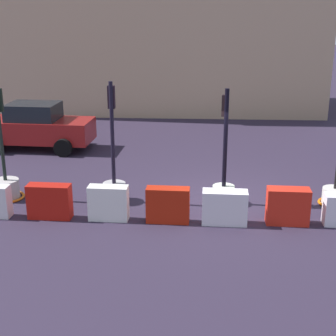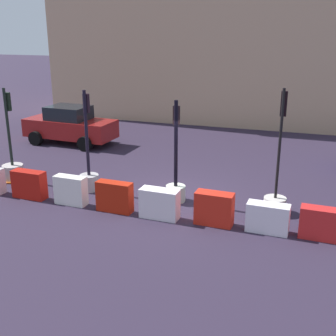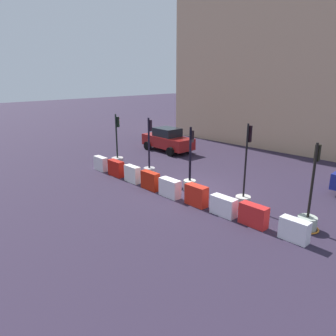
% 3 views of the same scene
% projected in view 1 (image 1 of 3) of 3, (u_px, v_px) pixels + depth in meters
% --- Properties ---
extents(ground_plane, '(120.00, 120.00, 0.00)m').
position_uv_depth(ground_plane, '(221.00, 201.00, 13.54)').
color(ground_plane, '#2E2437').
extents(traffic_light_0, '(0.95, 0.95, 3.19)m').
position_uv_depth(traffic_light_0, '(6.00, 183.00, 13.64)').
color(traffic_light_0, '#B9ADAB').
rests_on(traffic_light_0, ground_plane).
extents(traffic_light_1, '(0.62, 0.62, 3.25)m').
position_uv_depth(traffic_light_1, '(114.00, 179.00, 13.38)').
color(traffic_light_1, '#AEA7A9').
rests_on(traffic_light_1, ground_plane).
extents(traffic_light_2, '(0.60, 0.60, 3.10)m').
position_uv_depth(traffic_light_2, '(224.00, 180.00, 13.23)').
color(traffic_light_2, beige).
rests_on(traffic_light_2, ground_plane).
extents(traffic_light_3, '(0.82, 0.82, 3.55)m').
position_uv_depth(traffic_light_3, '(335.00, 185.00, 13.20)').
color(traffic_light_3, beige).
rests_on(traffic_light_3, ground_plane).
extents(construction_barrier_1, '(1.09, 0.42, 0.88)m').
position_uv_depth(construction_barrier_1, '(50.00, 201.00, 12.36)').
color(construction_barrier_1, '#B4170E').
rests_on(construction_barrier_1, ground_plane).
extents(construction_barrier_2, '(0.99, 0.40, 0.87)m').
position_uv_depth(construction_barrier_2, '(108.00, 203.00, 12.26)').
color(construction_barrier_2, white).
rests_on(construction_barrier_2, ground_plane).
extents(construction_barrier_3, '(1.06, 0.40, 0.89)m').
position_uv_depth(construction_barrier_3, '(168.00, 205.00, 12.12)').
color(construction_barrier_3, '#B3200C').
rests_on(construction_barrier_3, ground_plane).
extents(construction_barrier_4, '(1.10, 0.47, 0.84)m').
position_uv_depth(construction_barrier_4, '(225.00, 207.00, 12.04)').
color(construction_barrier_4, white).
rests_on(construction_barrier_4, ground_plane).
extents(construction_barrier_5, '(1.03, 0.47, 0.90)m').
position_uv_depth(construction_barrier_5, '(288.00, 206.00, 12.03)').
color(construction_barrier_5, red).
rests_on(construction_barrier_5, ground_plane).
extents(car_red_compact, '(4.23, 2.17, 1.71)m').
position_uv_depth(car_red_compact, '(36.00, 127.00, 18.31)').
color(car_red_compact, maroon).
rests_on(car_red_compact, ground_plane).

